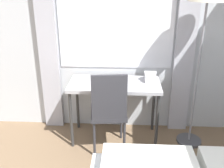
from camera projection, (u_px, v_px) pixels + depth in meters
wall_back_with_window at (102, 27)px, 3.18m from camera, size 4.92×0.13×2.70m
desk at (115, 89)px, 3.12m from camera, size 1.08×0.51×0.76m
desk_chair at (109, 109)px, 2.92m from camera, size 0.45×0.45×1.00m
telephone at (150, 77)px, 3.13m from camera, size 0.14×0.17×0.12m
book at (103, 83)px, 3.05m from camera, size 0.27×0.17×0.02m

